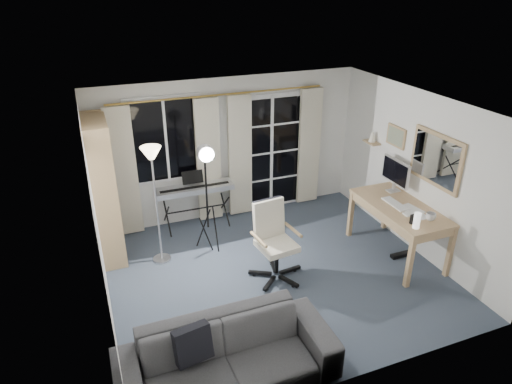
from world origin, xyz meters
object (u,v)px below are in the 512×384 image
office_chair (272,233)px  torchiere_lamp (153,171)px  studio_light (206,166)px  mug (431,216)px  bookshelf (102,195)px  sofa (226,349)px  keyboard_piano (195,190)px  desk (400,212)px  monitor (396,173)px

office_chair → torchiere_lamp: bearing=140.7°
studio_light → mug: 3.16m
bookshelf → torchiere_lamp: bearing=-32.4°
sofa → office_chair: bearing=53.6°
mug → bookshelf: bearing=153.1°
keyboard_piano → desk: size_ratio=0.83×
studio_light → mug: size_ratio=12.99×
mug → keyboard_piano: bearing=138.3°
keyboard_piano → studio_light: size_ratio=0.72×
mug → sofa: 3.35m
mug → office_chair: bearing=159.9°
studio_light → sofa: studio_light is taller
sofa → torchiere_lamp: bearing=95.0°
bookshelf → office_chair: 2.51m
bookshelf → keyboard_piano: (1.43, 0.30, -0.30)m
keyboard_piano → office_chair: size_ratio=1.15×
monitor → office_chair: bearing=-174.4°
torchiere_lamp → desk: 3.58m
mug → monitor: bearing=84.2°
bookshelf → office_chair: (2.09, -1.35, -0.35)m
torchiere_lamp → studio_light: (0.74, -0.03, -0.03)m
desk → mug: mug is taller
monitor → sofa: 3.83m
bookshelf → torchiere_lamp: 0.93m
studio_light → office_chair: (0.66, -0.87, -0.76)m
office_chair → mug: 2.17m
keyboard_piano → torchiere_lamp: bearing=-133.4°
keyboard_piano → monitor: monitor is taller
studio_light → office_chair: size_ratio=1.59×
torchiere_lamp → studio_light: 0.74m
studio_light → sofa: (-0.53, -2.46, -0.97)m
torchiere_lamp → desk: size_ratio=1.16×
bookshelf → mug: bookshelf is taller
torchiere_lamp → studio_light: torchiere_lamp is taller
torchiere_lamp → office_chair: bearing=-32.7°
keyboard_piano → monitor: bearing=-26.5°
office_chair → sofa: size_ratio=0.49×
studio_light → monitor: studio_light is taller
studio_light → mug: (2.68, -1.61, -0.52)m
desk → keyboard_piano: bearing=143.7°
desk → monitor: (0.20, 0.45, 0.41)m
office_chair → sofa: (-1.19, -1.60, -0.21)m
keyboard_piano → office_chair: (0.66, -1.65, -0.05)m
torchiere_lamp → desk: bearing=-18.9°
office_chair → mug: bearing=-26.7°
torchiere_lamp → sofa: size_ratio=0.80×
studio_light → office_chair: studio_light is taller
torchiere_lamp → sofa: torchiere_lamp is taller
mug → sofa: (-3.21, -0.86, -0.45)m
monitor → keyboard_piano: bearing=152.5°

